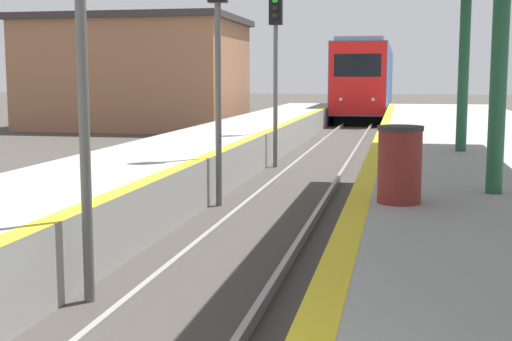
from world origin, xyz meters
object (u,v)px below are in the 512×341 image
at_px(signal_near, 80,0).
at_px(trash_bin, 400,164).
at_px(signal_far, 276,46).
at_px(signal_mid, 218,33).
at_px(train, 367,80).

xyz_separation_m(signal_near, trash_bin, (3.43, 1.78, -1.92)).
distance_m(signal_far, trash_bin, 11.23).
distance_m(signal_near, trash_bin, 4.31).
bearing_deg(signal_mid, signal_far, 89.51).
xyz_separation_m(train, signal_near, (-1.27, -38.70, 1.07)).
relative_size(signal_mid, trash_bin, 4.94).
height_order(train, signal_near, signal_near).
xyz_separation_m(signal_mid, trash_bin, (3.49, -4.37, -1.92)).
distance_m(signal_near, signal_far, 12.29).
height_order(train, trash_bin, train).
bearing_deg(train, signal_mid, -92.34).
bearing_deg(train, signal_near, -91.88).
xyz_separation_m(signal_near, signal_far, (-0.01, 12.29, 0.00)).
bearing_deg(trash_bin, train, 93.34).
bearing_deg(trash_bin, signal_far, 108.09).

